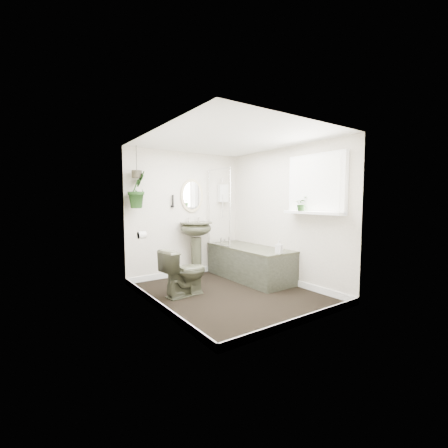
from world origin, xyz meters
TOP-DOWN VIEW (x-y plane):
  - floor at (0.00, 0.00)m, footprint 2.30×2.80m
  - ceiling at (0.00, 0.00)m, footprint 2.30×2.80m
  - wall_back at (0.00, 1.41)m, footprint 2.30×0.02m
  - wall_front at (0.00, -1.41)m, footprint 2.30×0.02m
  - wall_left at (-1.16, 0.00)m, footprint 0.02×2.80m
  - wall_right at (1.16, 0.00)m, footprint 0.02×2.80m
  - skirting at (0.00, 0.00)m, footprint 2.30×2.80m
  - bathtub at (0.80, 0.50)m, footprint 0.72×1.72m
  - bath_screen at (0.47, 0.99)m, footprint 0.04×0.72m
  - shower_box at (0.80, 1.34)m, footprint 0.20×0.10m
  - oval_mirror at (0.12, 1.37)m, footprint 0.46×0.03m
  - wall_sconce at (-0.28, 1.36)m, footprint 0.04×0.04m
  - toilet_roll_holder at (-1.10, 0.70)m, footprint 0.11×0.11m
  - window_recess at (1.09, -0.70)m, footprint 0.08×1.00m
  - window_sill at (1.02, -0.70)m, footprint 0.18×1.00m
  - window_blinds at (1.04, -0.70)m, footprint 0.01×0.86m
  - toilet at (-0.60, 0.31)m, footprint 0.74×0.48m
  - pedestal_sink at (0.12, 1.22)m, footprint 0.68×0.60m
  - sill_plant at (0.97, -0.52)m, footprint 0.25×0.23m
  - hanging_plant at (-0.97, 1.25)m, footprint 0.43×0.43m
  - soap_bottle at (0.74, -0.29)m, footprint 0.12×0.12m
  - hanging_pot at (-0.97, 1.25)m, footprint 0.16×0.16m

SIDE VIEW (x-z plane):
  - floor at x=0.00m, z-range -0.02..0.00m
  - skirting at x=0.00m, z-range 0.00..0.10m
  - bathtub at x=0.80m, z-range 0.00..0.58m
  - toilet at x=-0.60m, z-range 0.00..0.71m
  - pedestal_sink at x=0.12m, z-range 0.00..1.02m
  - soap_bottle at x=0.74m, z-range 0.58..0.79m
  - toilet_roll_holder at x=-1.10m, z-range 0.84..0.96m
  - wall_back at x=0.00m, z-range 0.00..2.30m
  - wall_front at x=0.00m, z-range 0.00..2.30m
  - wall_left at x=-1.16m, z-range 0.00..2.30m
  - wall_right at x=1.16m, z-range 0.00..2.30m
  - window_sill at x=1.02m, z-range 1.21..1.25m
  - bath_screen at x=0.47m, z-range 0.58..1.98m
  - sill_plant at x=0.97m, z-range 1.25..1.47m
  - wall_sconce at x=-0.28m, z-range 1.29..1.51m
  - oval_mirror at x=0.12m, z-range 1.19..1.81m
  - shower_box at x=0.80m, z-range 1.38..1.73m
  - hanging_plant at x=-0.97m, z-range 1.28..1.90m
  - window_recess at x=1.09m, z-range 1.20..2.10m
  - window_blinds at x=1.04m, z-range 1.27..2.03m
  - hanging_pot at x=-0.97m, z-range 1.78..1.90m
  - ceiling at x=0.00m, z-range 2.30..2.32m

